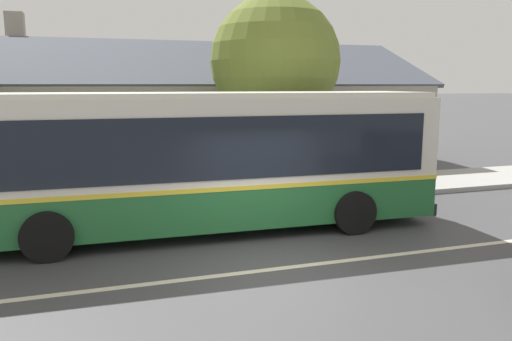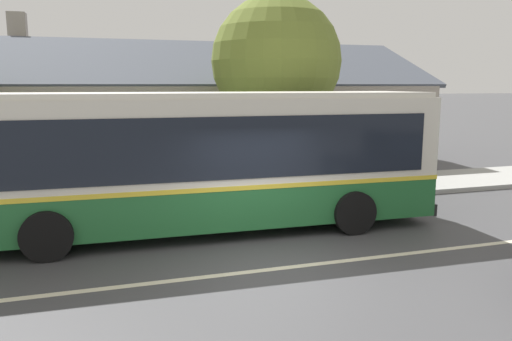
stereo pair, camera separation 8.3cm
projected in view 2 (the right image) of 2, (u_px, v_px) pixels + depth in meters
name	position (u px, v px, depth m)	size (l,w,h in m)	color
ground_plane	(277.00, 269.00, 9.27)	(300.00, 300.00, 0.00)	#424244
sidewalk_far	(209.00, 197.00, 14.90)	(60.00, 3.00, 0.15)	#9E9E99
lane_divider_stripe	(277.00, 269.00, 9.27)	(60.00, 0.16, 0.01)	beige
community_building	(165.00, 121.00, 21.91)	(21.53, 9.90, 6.29)	gray
transit_bus	(194.00, 158.00, 11.41)	(11.30, 2.99, 3.20)	#236633
street_tree_primary	(276.00, 62.00, 16.07)	(4.18, 4.18, 6.21)	#4C3828
bus_stop_sign	(366.00, 143.00, 15.05)	(0.36, 0.07, 2.40)	gray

